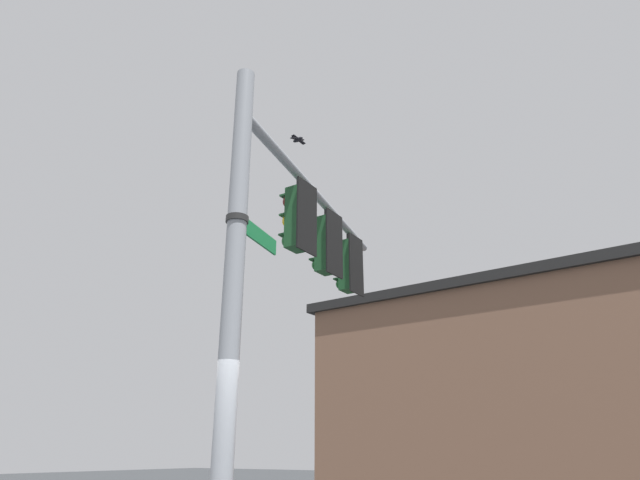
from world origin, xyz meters
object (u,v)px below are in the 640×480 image
object	(u,v)px
traffic_light_nearest_pole	(297,219)
traffic_light_mid_outer	(348,266)
traffic_light_mid_inner	(325,245)
street_name_sign	(249,228)
bird_flying	(298,140)

from	to	relation	value
traffic_light_nearest_pole	traffic_light_mid_outer	size ratio (longest dim) A/B	1.00
traffic_light_mid_inner	traffic_light_mid_outer	world-z (taller)	same
traffic_light_nearest_pole	street_name_sign	bearing A→B (deg)	-167.88
traffic_light_nearest_pole	traffic_light_mid_inner	bearing A→B (deg)	11.40
traffic_light_mid_outer	street_name_sign	distance (m)	4.25
traffic_light_mid_outer	bird_flying	xyz separation A→B (m)	(-0.11, 1.22, 3.33)
traffic_light_nearest_pole	street_name_sign	xyz separation A→B (m)	(-1.56, -0.34, -0.79)
traffic_light_nearest_pole	traffic_light_mid_outer	bearing A→B (deg)	11.40
traffic_light_nearest_pole	street_name_sign	distance (m)	1.78
traffic_light_mid_inner	bird_flying	bearing A→B (deg)	52.01
traffic_light_nearest_pole	traffic_light_mid_inner	xyz separation A→B (m)	(1.27, 0.26, 0.00)
traffic_light_mid_outer	bird_flying	bearing A→B (deg)	95.12
bird_flying	traffic_light_mid_outer	bearing A→B (deg)	-84.88
traffic_light_mid_inner	street_name_sign	world-z (taller)	traffic_light_mid_inner
traffic_light_mid_inner	bird_flying	size ratio (longest dim) A/B	2.86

